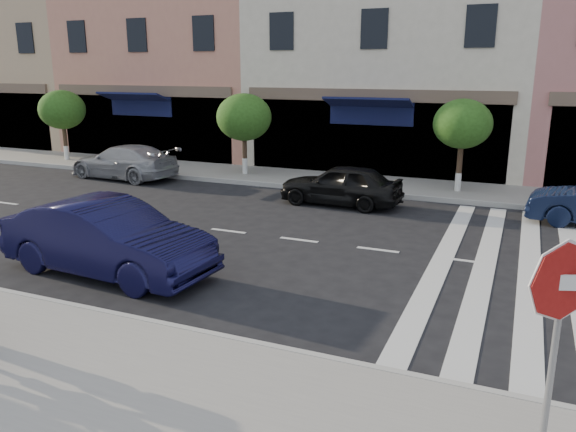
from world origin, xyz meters
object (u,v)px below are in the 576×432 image
object	(u,v)px
car_far_mid	(341,185)
stop_sign	(561,303)
car_near_mid	(108,238)
car_far_left	(124,162)

from	to	relation	value
car_far_mid	stop_sign	bearing A→B (deg)	30.37
car_near_mid	car_far_left	size ratio (longest dim) A/B	1.04
car_near_mid	car_far_left	world-z (taller)	car_near_mid
stop_sign	car_far_mid	bearing A→B (deg)	98.16
car_near_mid	car_far_mid	xyz separation A→B (m)	(2.57, 7.64, -0.12)
stop_sign	car_far_left	xyz separation A→B (m)	(-14.62, 11.40, -1.27)
car_near_mid	stop_sign	bearing A→B (deg)	-105.53
car_near_mid	car_far_left	distance (m)	10.65
stop_sign	car_far_left	bearing A→B (deg)	122.17
stop_sign	car_far_mid	size ratio (longest dim) A/B	0.64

